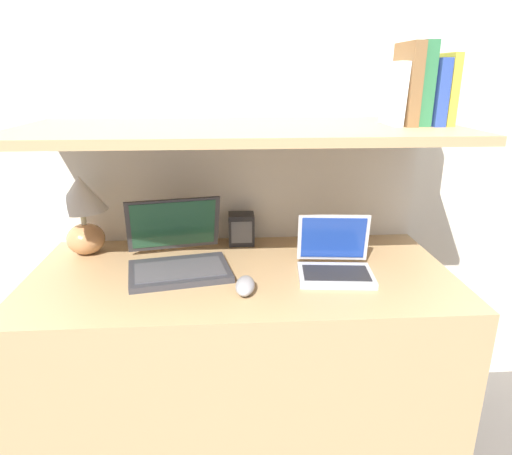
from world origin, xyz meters
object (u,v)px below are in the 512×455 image
object	(u,v)px
computer_mouse	(245,286)
laptop_large	(177,255)
laptop_small	(335,262)
table_lamp	(82,209)
book_brown	(406,84)
router_box	(241,229)
book_yellow	(445,89)
book_white	(394,94)
book_green	(420,84)
book_blue	(432,92)

from	to	relation	value
computer_mouse	laptop_large	bearing A→B (deg)	138.21
laptop_large	laptop_small	distance (m)	0.53
table_lamp	book_brown	bearing A→B (deg)	-6.96
router_box	computer_mouse	bearing A→B (deg)	-90.50
laptop_large	book_yellow	distance (m)	1.02
table_lamp	computer_mouse	bearing A→B (deg)	-32.20
laptop_large	book_brown	size ratio (longest dim) A/B	1.52
laptop_small	book_white	distance (m)	0.57
laptop_small	book_white	xyz separation A→B (m)	(0.19, 0.11, 0.53)
laptop_large	book_green	xyz separation A→B (m)	(0.79, 0.03, 0.55)
laptop_large	laptop_small	xyz separation A→B (m)	(0.52, -0.08, -0.01)
laptop_large	computer_mouse	world-z (taller)	laptop_large
table_lamp	book_brown	distance (m)	1.18
computer_mouse	book_yellow	world-z (taller)	book_yellow
book_green	book_blue	bearing A→B (deg)	0.00
book_green	computer_mouse	bearing A→B (deg)	-158.39
book_blue	book_yellow	bearing A→B (deg)	0.00
book_green	book_brown	world-z (taller)	book_green
laptop_small	laptop_large	bearing A→B (deg)	170.99
laptop_small	book_green	distance (m)	0.63
laptop_small	book_yellow	distance (m)	0.65
book_white	computer_mouse	bearing A→B (deg)	-155.23
laptop_small	book_blue	world-z (taller)	book_blue
table_lamp	router_box	world-z (taller)	table_lamp
book_brown	book_white	distance (m)	0.05
laptop_small	book_white	bearing A→B (deg)	30.52
laptop_small	book_yellow	size ratio (longest dim) A/B	1.18
laptop_large	laptop_small	size ratio (longest dim) A/B	1.48
laptop_large	book_brown	distance (m)	0.92
book_blue	book_white	bearing A→B (deg)	180.00
book_yellow	book_white	bearing A→B (deg)	-180.00
book_green	book_white	size ratio (longest dim) A/B	1.31
book_brown	book_white	xyz separation A→B (m)	(-0.04, 0.00, -0.03)
laptop_large	computer_mouse	xyz separation A→B (m)	(0.22, -0.20, -0.03)
laptop_small	book_brown	size ratio (longest dim) A/B	1.03
book_blue	computer_mouse	bearing A→B (deg)	-159.83
book_blue	laptop_large	bearing A→B (deg)	-178.11
router_box	book_green	size ratio (longest dim) A/B	0.48
book_yellow	book_blue	xyz separation A→B (m)	(-0.04, -0.00, -0.01)
laptop_large	book_green	distance (m)	0.96
computer_mouse	book_white	distance (m)	0.77
book_white	book_brown	bearing A→B (deg)	0.00
book_white	table_lamp	bearing A→B (deg)	172.80
table_lamp	laptop_large	xyz separation A→B (m)	(0.35, -0.16, -0.12)
laptop_small	book_blue	xyz separation A→B (m)	(0.31, 0.11, 0.53)
laptop_small	router_box	distance (m)	0.43
computer_mouse	router_box	xyz separation A→B (m)	(0.00, 0.42, 0.04)
book_green	laptop_large	bearing A→B (deg)	-178.01
laptop_large	book_blue	bearing A→B (deg)	1.89
book_brown	table_lamp	bearing A→B (deg)	173.04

